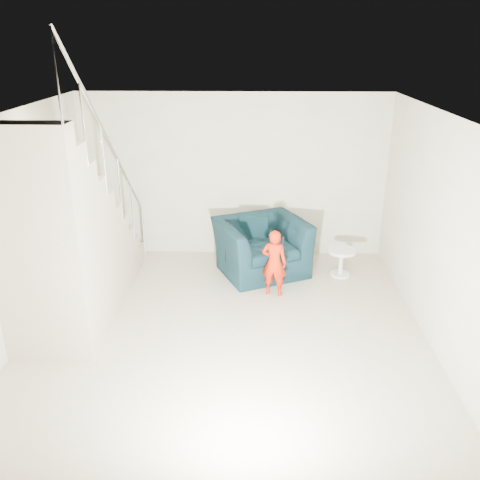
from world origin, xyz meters
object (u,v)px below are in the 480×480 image
side_table (341,258)px  armchair (262,247)px  staircase (71,250)px  toddler (274,263)px

side_table → armchair: bearing=174.5°
side_table → staircase: (-3.70, -1.33, 0.65)m
armchair → side_table: armchair is taller
armchair → staircase: 2.91m
toddler → side_table: bearing=-135.4°
toddler → side_table: size_ratio=2.27×
toddler → side_table: (1.07, 0.66, -0.20)m
armchair → side_table: size_ratio=2.97×
armchair → staircase: (-2.47, -1.45, 0.52)m
side_table → staircase: 3.99m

